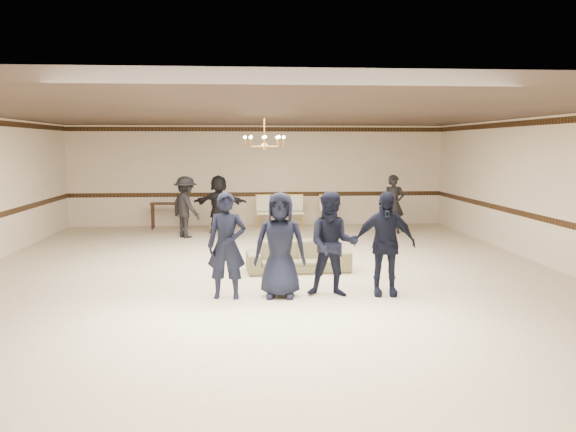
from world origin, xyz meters
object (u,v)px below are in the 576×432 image
Objects in this scene: adult_mid at (219,204)px; settee at (298,256)px; boy_b at (280,245)px; adult_left at (186,207)px; banquet_chair_right at (328,212)px; console_table at (167,216)px; chandelier at (264,131)px; boy_d at (384,244)px; banquet_chair_left at (264,212)px; boy_a at (227,246)px; adult_right at (394,204)px; banquet_chair_mid at (296,212)px; boy_c at (333,244)px.

settee is at bearing 118.21° from adult_mid.
boy_b reaches higher than adult_left.
banquet_chair_right is (1.53, 6.20, 0.20)m from settee.
console_table is at bearing 115.57° from boy_b.
chandelier reaches higher than banquet_chair_right.
boy_d reaches higher than adult_left.
adult_left is 4.54m from banquet_chair_right.
chandelier is 0.92× the size of banquet_chair_left.
adult_mid reaches higher than banquet_chair_right.
adult_mid is at bearing 105.32° from chandelier.
banquet_chair_right is (2.03, 8.21, -0.39)m from boy_b.
boy_a is at bearing -75.03° from console_table.
settee is at bearing 128.20° from boy_d.
boy_a is 8.37m from adult_right.
adult_left is at bearing -65.77° from console_table.
adult_mid is 1.64m from banquet_chair_left.
boy_b is at bearing -174.75° from boy_d.
boy_a reaches higher than adult_right.
boy_a is 8.44m from banquet_chair_mid.
console_table is (-2.83, 5.36, -2.47)m from chandelier.
adult_mid is (-0.42, 7.34, -0.04)m from boy_a.
boy_a is 1.00× the size of boy_b.
console_table is (-6.76, 1.48, -0.45)m from adult_right.
boy_d is at bearing -101.40° from adult_right.
adult_right is at bearing 51.98° from settee.
banquet_chair_right is at bearing -109.64° from adult_left.
boy_a is at bearing -173.90° from boy_b.
banquet_chair_left is (1.34, 0.88, -0.35)m from adult_mid.
boy_c is (0.90, 0.00, 0.00)m from boy_b.
boy_b is at bearing 158.44° from adult_left.
banquet_chair_left is 3.01m from console_table.
adult_right reaches higher than settee.
settee is at bearing 109.84° from boy_c.
boy_d is at bearing 6.28° from boy_a.
boy_d is at bearing -82.02° from banquet_chair_left.
banquet_chair_left is (0.17, 5.16, -2.36)m from chandelier.
banquet_chair_right is (1.00, 0.00, 0.00)m from banquet_chair_mid.
boy_c is 8.30m from banquet_chair_right.
boy_a and boy_d have the same top height.
banquet_chair_mid is 1.00m from banquet_chair_right.
settee is at bearing -109.22° from banquet_chair_right.
boy_b is at bearing -94.39° from banquet_chair_left.
banquet_chair_left is at bearing 88.14° from chandelier.
chandelier is 6.08m from banquet_chair_right.
console_table is at bearing -178.74° from banquet_chair_mid.
banquet_chair_mid is (1.17, 5.16, -2.36)m from chandelier.
boy_c is 1.05× the size of adult_mid.
adult_left is 1.00× the size of adult_mid.
boy_c is at bearing -82.98° from settee.
adult_left reaches higher than settee.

